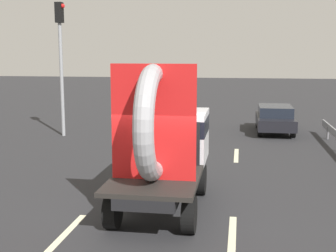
{
  "coord_description": "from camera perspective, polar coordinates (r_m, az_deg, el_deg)",
  "views": [
    {
      "loc": [
        1.91,
        -10.51,
        3.86
      ],
      "look_at": [
        0.04,
        1.25,
        1.94
      ],
      "focal_mm": 48.76,
      "sensor_mm": 36.0,
      "label": 1
    }
  ],
  "objects": [
    {
      "name": "ground_plane",
      "position": [
        11.36,
        -1.21,
        -10.69
      ],
      "size": [
        120.0,
        120.0,
        0.0
      ],
      "primitive_type": "plane",
      "color": "#28282B"
    },
    {
      "name": "flatbed_truck",
      "position": [
        11.52,
        -0.48,
        -1.94
      ],
      "size": [
        2.02,
        4.56,
        3.62
      ],
      "color": "black",
      "rests_on": "ground_plane"
    },
    {
      "name": "distant_sedan",
      "position": [
        22.77,
        13.21,
        0.97
      ],
      "size": [
        1.72,
        4.02,
        1.31
      ],
      "color": "black",
      "rests_on": "ground_plane"
    },
    {
      "name": "traffic_light",
      "position": [
        21.6,
        -13.26,
        9.18
      ],
      "size": [
        0.42,
        0.36,
        6.09
      ],
      "color": "gray",
      "rests_on": "ground_plane"
    },
    {
      "name": "lane_dash_left_near",
      "position": [
        10.1,
        -13.26,
        -13.51
      ],
      "size": [
        0.16,
        2.8,
        0.01
      ],
      "primitive_type": "cube",
      "rotation": [
        0.0,
        0.0,
        1.57
      ],
      "color": "beige",
      "rests_on": "ground_plane"
    },
    {
      "name": "lane_dash_left_far",
      "position": [
        17.34,
        -3.34,
        -3.68
      ],
      "size": [
        0.16,
        2.45,
        0.01
      ],
      "primitive_type": "cube",
      "rotation": [
        0.0,
        0.0,
        1.57
      ],
      "color": "beige",
      "rests_on": "ground_plane"
    },
    {
      "name": "lane_dash_right_near",
      "position": [
        9.94,
        8.02,
        -13.74
      ],
      "size": [
        0.16,
        2.57,
        0.01
      ],
      "primitive_type": "cube",
      "rotation": [
        0.0,
        0.0,
        1.57
      ],
      "color": "beige",
      "rests_on": "ground_plane"
    },
    {
      "name": "lane_dash_right_far",
      "position": [
        17.52,
        8.54,
        -3.64
      ],
      "size": [
        0.16,
        2.33,
        0.01
      ],
      "primitive_type": "cube",
      "rotation": [
        0.0,
        0.0,
        1.57
      ],
      "color": "beige",
      "rests_on": "ground_plane"
    }
  ]
}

